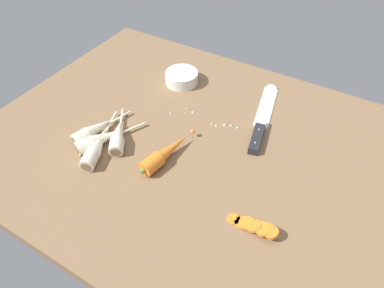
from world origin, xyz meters
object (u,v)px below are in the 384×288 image
carrot_slice_stack (256,227)px  carrot_slice_stray_near (234,219)px  parsnip_mid_left (118,136)px  parsnip_back (100,139)px  prep_bowl (182,77)px  parsnip_front (93,131)px  chefs_knife (264,113)px  whole_carrot (165,154)px  parsnip_mid_right (97,146)px

carrot_slice_stack → carrot_slice_stray_near: 5.51cm
parsnip_mid_left → parsnip_back: bearing=-135.7°
parsnip_mid_left → carrot_slice_stray_near: bearing=-9.7°
parsnip_back → prep_bowl: same height
parsnip_front → carrot_slice_stack: size_ratio=1.89×
chefs_knife → whole_carrot: 34.49cm
parsnip_back → prep_bowl: bearing=84.3°
parsnip_front → carrot_slice_stray_near: parsnip_front is taller
chefs_knife → parsnip_back: 49.04cm
parsnip_mid_right → carrot_slice_stack: (46.85, -0.55, -0.77)cm
parsnip_front → prep_bowl: size_ratio=1.75×
parsnip_back → carrot_slice_stray_near: size_ratio=6.43×
parsnip_mid_left → parsnip_back: (-3.52, -3.43, -0.00)cm
chefs_knife → prep_bowl: 30.66cm
parsnip_front → parsnip_mid_left: same height
chefs_knife → parsnip_front: (-38.33, -33.28, 1.33)cm
parsnip_mid_left → prep_bowl: size_ratio=1.57×
parsnip_front → carrot_slice_stray_near: size_ratio=6.33×
carrot_slice_stray_near → prep_bowl: 55.71cm
carrot_slice_stack → prep_bowl: bearing=137.9°
parsnip_mid_left → parsnip_back: same height
whole_carrot → carrot_slice_stack: size_ratio=2.00×
parsnip_front → parsnip_back: bearing=-23.5°
carrot_slice_stack → parsnip_mid_right: bearing=179.3°
parsnip_mid_left → parsnip_mid_right: bearing=-112.6°
parsnip_back → prep_bowl: (3.70, 36.80, 0.17)cm
chefs_knife → parsnip_front: size_ratio=1.80×
chefs_knife → parsnip_back: parsnip_back is taller
chefs_knife → whole_carrot: size_ratio=1.69×
parsnip_front → carrot_slice_stray_near: 46.80cm
parsnip_front → parsnip_mid_left: (7.58, 1.66, 0.00)cm
chefs_knife → parsnip_back: (-34.27, -35.05, 1.33)cm
whole_carrot → parsnip_back: (-18.43, -4.44, -0.12)cm
parsnip_mid_right → parsnip_front: bearing=139.7°
parsnip_mid_right → carrot_slice_stray_near: parsnip_mid_right is taller
parsnip_mid_left → prep_bowl: bearing=89.7°
parsnip_mid_right → prep_bowl: same height
parsnip_front → carrot_slice_stray_near: bearing=-6.1°
whole_carrot → parsnip_mid_left: bearing=-176.1°
parsnip_front → parsnip_mid_left: size_ratio=1.12×
whole_carrot → parsnip_front: whole_carrot is taller
chefs_knife → carrot_slice_stray_near: size_ratio=11.37×
parsnip_back → carrot_slice_stray_near: bearing=-4.3°
parsnip_front → whole_carrot: bearing=6.8°
whole_carrot → parsnip_front: bearing=-173.2°
parsnip_mid_left → parsnip_mid_right: size_ratio=0.76×
chefs_knife → carrot_slice_stray_near: bearing=-77.9°
parsnip_mid_right → parsnip_back: 2.75cm
parsnip_front → parsnip_mid_left: bearing=12.4°
carrot_slice_stack → chefs_knife: bearing=109.6°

